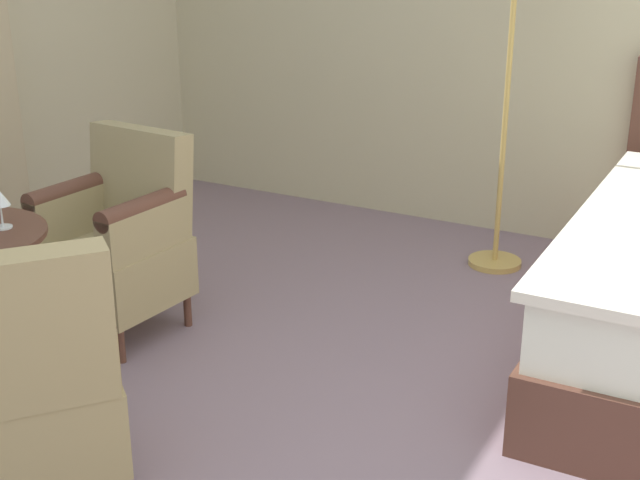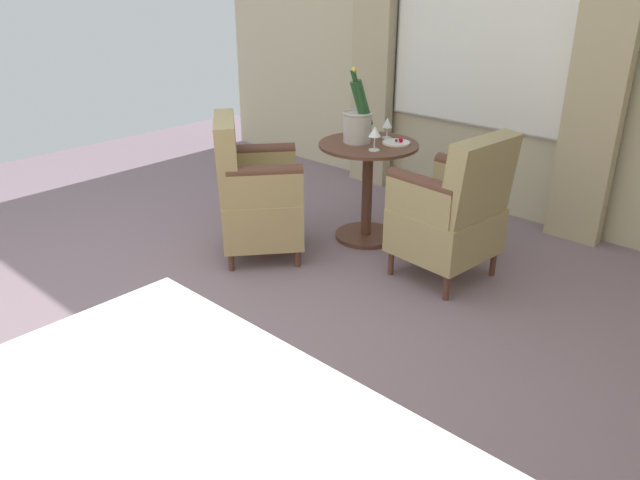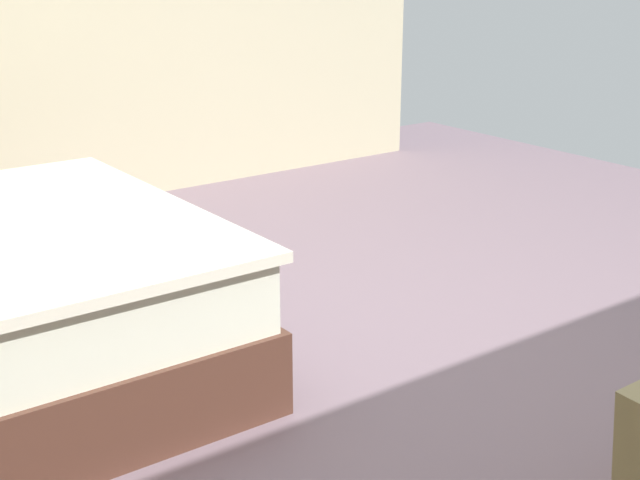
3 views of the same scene
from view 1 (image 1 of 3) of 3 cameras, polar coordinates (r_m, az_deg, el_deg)
The scene contains 2 objects.
armchair_by_window at distance 3.99m, azimuth -12.74°, elevation 0.04°, with size 0.57×0.57×0.89m.
armchair_facing_bed at distance 2.94m, azimuth -18.53°, elevation -8.88°, with size 0.74×0.75×0.89m.
Camera 1 is at (0.70, -2.21, 1.78)m, focal length 50.00 mm.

